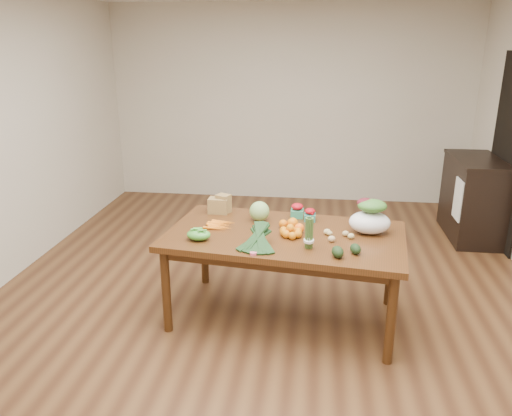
# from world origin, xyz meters

# --- Properties ---
(floor) EXTENTS (6.00, 6.00, 0.00)m
(floor) POSITION_xyz_m (0.00, 0.00, 0.00)
(floor) COLOR brown
(floor) RESTS_ON ground
(room_walls) EXTENTS (5.02, 6.02, 2.70)m
(room_walls) POSITION_xyz_m (0.00, 0.00, 1.35)
(room_walls) COLOR beige
(room_walls) RESTS_ON floor
(dining_table) EXTENTS (1.98, 1.26, 0.75)m
(dining_table) POSITION_xyz_m (0.17, -0.35, 0.38)
(dining_table) COLOR #4C2711
(dining_table) RESTS_ON floor
(doorway_dark) EXTENTS (0.02, 1.00, 2.10)m
(doorway_dark) POSITION_xyz_m (2.48, 1.60, 1.05)
(doorway_dark) COLOR black
(doorway_dark) RESTS_ON floor
(cabinet) EXTENTS (0.52, 1.02, 0.94)m
(cabinet) POSITION_xyz_m (2.22, 1.73, 0.47)
(cabinet) COLOR black
(cabinet) RESTS_ON floor
(dish_towel) EXTENTS (0.02, 0.28, 0.45)m
(dish_towel) POSITION_xyz_m (1.96, 1.40, 0.55)
(dish_towel) COLOR white
(dish_towel) RESTS_ON cabinet
(paper_bag) EXTENTS (0.25, 0.22, 0.16)m
(paper_bag) POSITION_xyz_m (-0.44, 0.08, 0.83)
(paper_bag) COLOR #9B7545
(paper_bag) RESTS_ON dining_table
(cabbage) EXTENTS (0.17, 0.17, 0.17)m
(cabbage) POSITION_xyz_m (-0.06, -0.08, 0.83)
(cabbage) COLOR #85B769
(cabbage) RESTS_ON dining_table
(strawberry_basket_a) EXTENTS (0.12, 0.12, 0.10)m
(strawberry_basket_a) POSITION_xyz_m (0.25, 0.04, 0.80)
(strawberry_basket_a) COLOR red
(strawberry_basket_a) RESTS_ON dining_table
(strawberry_basket_b) EXTENTS (0.11, 0.11, 0.09)m
(strawberry_basket_b) POSITION_xyz_m (0.36, -0.03, 0.79)
(strawberry_basket_b) COLOR #B80C1D
(strawberry_basket_b) RESTS_ON dining_table
(orange_a) EXTENTS (0.07, 0.07, 0.07)m
(orange_a) POSITION_xyz_m (0.15, -0.23, 0.79)
(orange_a) COLOR orange
(orange_a) RESTS_ON dining_table
(orange_b) EXTENTS (0.09, 0.09, 0.09)m
(orange_b) POSITION_xyz_m (0.23, -0.23, 0.79)
(orange_b) COLOR orange
(orange_b) RESTS_ON dining_table
(orange_c) EXTENTS (0.08, 0.08, 0.08)m
(orange_c) POSITION_xyz_m (0.29, -0.32, 0.79)
(orange_c) COLOR orange
(orange_c) RESTS_ON dining_table
(mandarin_cluster) EXTENTS (0.20, 0.20, 0.10)m
(mandarin_cluster) POSITION_xyz_m (0.22, -0.40, 0.80)
(mandarin_cluster) COLOR orange
(mandarin_cluster) RESTS_ON dining_table
(carrots) EXTENTS (0.25, 0.24, 0.03)m
(carrots) POSITION_xyz_m (-0.36, -0.26, 0.76)
(carrots) COLOR orange
(carrots) RESTS_ON dining_table
(snap_pea_bag) EXTENTS (0.19, 0.14, 0.08)m
(snap_pea_bag) POSITION_xyz_m (-0.47, -0.57, 0.79)
(snap_pea_bag) COLOR green
(snap_pea_bag) RESTS_ON dining_table
(kale_bunch) EXTENTS (0.37, 0.44, 0.16)m
(kale_bunch) POSITION_xyz_m (-0.01, -0.70, 0.83)
(kale_bunch) COLOR black
(kale_bunch) RESTS_ON dining_table
(asparagus_bundle) EXTENTS (0.09, 0.13, 0.26)m
(asparagus_bundle) POSITION_xyz_m (0.37, -0.64, 0.88)
(asparagus_bundle) COLOR #517B38
(asparagus_bundle) RESTS_ON dining_table
(potato_a) EXTENTS (0.04, 0.04, 0.04)m
(potato_a) POSITION_xyz_m (0.53, -0.36, 0.77)
(potato_a) COLOR tan
(potato_a) RESTS_ON dining_table
(potato_b) EXTENTS (0.06, 0.05, 0.05)m
(potato_b) POSITION_xyz_m (0.54, -0.48, 0.77)
(potato_b) COLOR tan
(potato_b) RESTS_ON dining_table
(potato_c) EXTENTS (0.05, 0.05, 0.04)m
(potato_c) POSITION_xyz_m (0.65, -0.35, 0.77)
(potato_c) COLOR tan
(potato_c) RESTS_ON dining_table
(potato_d) EXTENTS (0.06, 0.05, 0.05)m
(potato_d) POSITION_xyz_m (0.51, -0.34, 0.77)
(potato_d) COLOR #D6BD7B
(potato_d) RESTS_ON dining_table
(potato_e) EXTENTS (0.05, 0.05, 0.04)m
(potato_e) POSITION_xyz_m (0.69, -0.40, 0.77)
(potato_e) COLOR #DBC37E
(potato_e) RESTS_ON dining_table
(avocado_a) EXTENTS (0.11, 0.14, 0.08)m
(avocado_a) POSITION_xyz_m (0.57, -0.76, 0.79)
(avocado_a) COLOR black
(avocado_a) RESTS_ON dining_table
(avocado_b) EXTENTS (0.10, 0.13, 0.07)m
(avocado_b) POSITION_xyz_m (0.70, -0.69, 0.79)
(avocado_b) COLOR black
(avocado_b) RESTS_ON dining_table
(salad_bag) EXTENTS (0.35, 0.28, 0.25)m
(salad_bag) POSITION_xyz_m (0.84, -0.26, 0.88)
(salad_bag) COLOR white
(salad_bag) RESTS_ON dining_table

